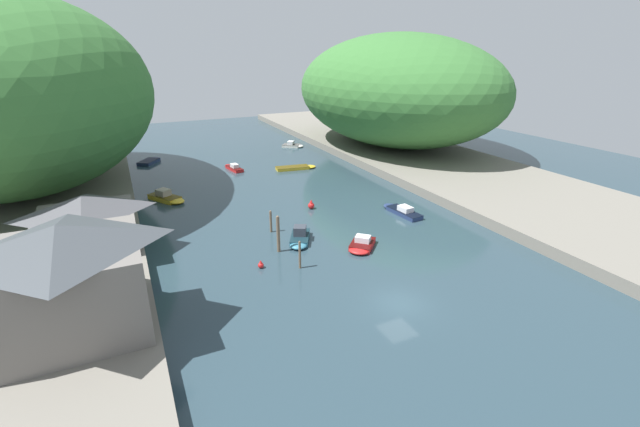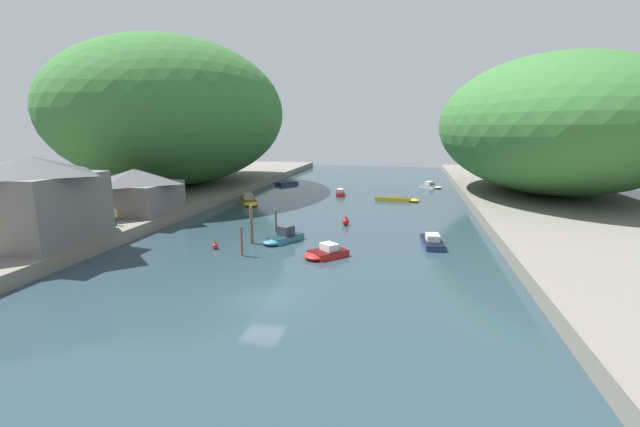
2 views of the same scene
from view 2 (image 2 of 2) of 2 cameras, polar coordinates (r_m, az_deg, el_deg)
name	(u,v)px [view 2 (image 2 of 2)]	position (r m, az deg, el deg)	size (l,w,h in m)	color
water_surface	(338,210)	(56.13, 2.48, 0.44)	(130.00, 130.00, 0.00)	#283D47
left_bank	(147,199)	(66.45, -22.07, 1.86)	(22.00, 120.00, 1.20)	slate
right_bank	(573,215)	(58.52, 30.63, -0.12)	(22.00, 120.00, 1.20)	slate
hillside_left	(177,113)	(76.18, -18.55, 12.61)	(33.54, 46.95, 23.59)	#387033
hillside_right	(555,125)	(71.08, 28.81, 10.28)	(32.14, 45.00, 19.52)	#387033
waterfront_building	(33,198)	(42.88, -33.94, 1.69)	(9.47, 8.94, 7.23)	slate
boathouse_shed	(136,190)	(52.68, -23.34, 2.93)	(8.62, 8.13, 4.95)	slate
boat_yellow_tender	(282,237)	(40.84, -5.05, -3.19)	(3.57, 4.72, 1.48)	teal
boat_navy_launch	(289,183)	(81.44, -4.20, 4.07)	(4.49, 5.30, 0.54)	navy
boat_white_cruiser	(325,253)	(36.05, 0.62, -5.29)	(4.02, 4.08, 1.12)	red
boat_cabin_cruiser	(340,193)	(69.00, 2.71, 2.79)	(2.20, 5.16, 1.03)	red
boat_open_rowboat	(399,199)	(64.22, 10.43, 1.87)	(6.69, 2.81, 0.45)	gold
boat_small_dinghy	(431,186)	(79.40, 14.63, 3.59)	(4.51, 4.14, 1.10)	silver
boat_far_upstream	(249,201)	(61.32, -9.47, 1.64)	(4.50, 5.70, 1.40)	gold
boat_mid_channel	(431,240)	(41.45, 14.62, -3.45)	(2.17, 5.98, 1.09)	navy
mooring_post_nearest	(242,241)	(36.70, -10.42, -3.60)	(0.22, 0.22, 2.64)	brown
mooring_post_second	(251,224)	(40.29, -9.13, -1.43)	(0.32, 0.32, 3.69)	brown
mooring_post_middle	(276,221)	(44.49, -5.92, -0.95)	(0.25, 0.25, 2.43)	brown
channel_buoy_near	(346,221)	(47.52, 3.45, -1.05)	(0.78, 0.78, 1.16)	red
channel_buoy_far	(215,246)	(39.52, -13.79, -4.19)	(0.52, 0.52, 0.78)	red
person_on_quay	(160,202)	(52.67, -20.56, 1.39)	(0.27, 0.41, 1.69)	#282D3D
person_by_boathouse	(115,216)	(46.46, -25.67, -0.30)	(0.26, 0.40, 1.69)	#282D3D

